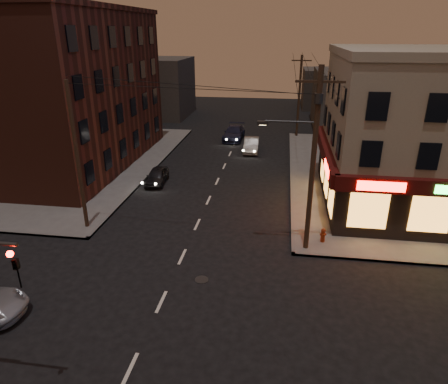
% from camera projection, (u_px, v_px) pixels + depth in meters
% --- Properties ---
extents(ground, '(120.00, 120.00, 0.00)m').
position_uv_depth(ground, '(161.00, 302.00, 18.47)').
color(ground, black).
rests_on(ground, ground).
extents(sidewalk_ne, '(24.00, 28.00, 0.15)m').
position_uv_depth(sidewalk_ne, '(435.00, 179.00, 33.40)').
color(sidewalk_ne, '#514F4C').
rests_on(sidewalk_ne, ground).
extents(sidewalk_nw, '(24.00, 28.00, 0.15)m').
position_uv_depth(sidewalk_nw, '(38.00, 160.00, 38.28)').
color(sidewalk_nw, '#514F4C').
rests_on(sidewalk_nw, ground).
extents(pizza_building, '(15.85, 12.85, 10.50)m').
position_uv_depth(pizza_building, '(446.00, 132.00, 26.58)').
color(pizza_building, gray).
rests_on(pizza_building, sidewalk_ne).
extents(brick_apartment, '(12.00, 20.00, 13.00)m').
position_uv_depth(brick_apartment, '(61.00, 91.00, 35.32)').
color(brick_apartment, '#4C2318').
rests_on(brick_apartment, sidewalk_nw).
extents(bg_building_ne_a, '(10.00, 12.00, 7.00)m').
position_uv_depth(bg_building_ne_a, '(355.00, 100.00, 50.05)').
color(bg_building_ne_a, '#3F3D3A').
rests_on(bg_building_ne_a, ground).
extents(bg_building_nw, '(9.00, 10.00, 8.00)m').
position_uv_depth(bg_building_nw, '(157.00, 87.00, 57.19)').
color(bg_building_nw, '#3F3D3A').
rests_on(bg_building_nw, ground).
extents(bg_building_ne_b, '(8.00, 8.00, 6.00)m').
position_uv_depth(bg_building_ne_b, '(328.00, 89.00, 63.33)').
color(bg_building_ne_b, '#3F3D3A').
rests_on(bg_building_ne_b, ground).
extents(utility_pole_main, '(4.20, 0.44, 10.00)m').
position_uv_depth(utility_pole_main, '(312.00, 153.00, 20.70)').
color(utility_pole_main, '#382619').
rests_on(utility_pole_main, sidewalk_ne).
extents(utility_pole_far, '(0.26, 0.26, 9.00)m').
position_uv_depth(utility_pole_far, '(299.00, 97.00, 45.10)').
color(utility_pole_far, '#382619').
rests_on(utility_pole_far, sidewalk_ne).
extents(utility_pole_west, '(0.24, 0.24, 9.00)m').
position_uv_depth(utility_pole_west, '(77.00, 158.00, 23.59)').
color(utility_pole_west, '#382619').
rests_on(utility_pole_west, sidewalk_nw).
extents(sedan_near, '(1.71, 3.74, 1.24)m').
position_uv_depth(sedan_near, '(157.00, 176.00, 32.48)').
color(sedan_near, black).
rests_on(sedan_near, ground).
extents(sedan_mid, '(1.63, 4.29, 1.40)m').
position_uv_depth(sedan_mid, '(251.00, 145.00, 41.00)').
color(sedan_mid, slate).
rests_on(sedan_mid, ground).
extents(sedan_far, '(2.25, 5.26, 1.51)m').
position_uv_depth(sedan_far, '(234.00, 133.00, 45.48)').
color(sedan_far, '#1C2039').
rests_on(sedan_far, ground).
extents(fire_hydrant, '(0.38, 0.38, 0.86)m').
position_uv_depth(fire_hydrant, '(323.00, 234.00, 23.24)').
color(fire_hydrant, maroon).
rests_on(fire_hydrant, sidewalk_ne).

